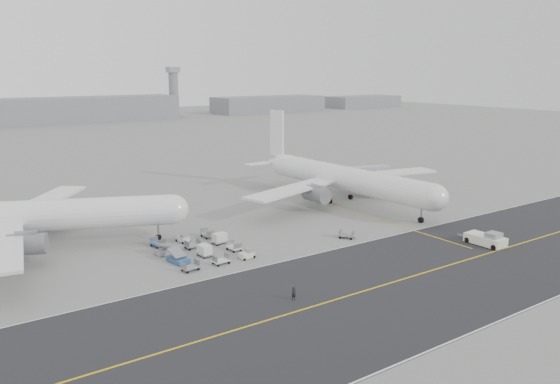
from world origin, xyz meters
TOP-DOWN VIEW (x-y plane):
  - ground at (0.00, 0.00)m, footprint 700.00×700.00m
  - taxiway at (5.02, -17.98)m, footprint 220.00×59.00m
  - horizon_buildings at (30.00, 260.00)m, footprint 520.00×28.00m
  - control_tower at (100.00, 265.00)m, footprint 7.00×7.00m
  - airliner_a at (-31.17, 27.97)m, footprint 51.30×50.14m
  - airliner_b at (33.88, 22.90)m, footprint 55.13×55.87m
  - pushback_tug at (33.63, -15.04)m, footprint 3.46×8.78m
  - jet_bridge at (46.70, 30.05)m, footprint 15.89×6.92m
  - gse_cluster at (-8.34, 9.21)m, footprint 18.95×22.47m
  - stray_dolly at (16.56, 1.38)m, footprint 2.75×3.03m
  - ground_crew_a at (-6.80, -14.91)m, footprint 0.69×0.51m

SIDE VIEW (x-z plane):
  - ground at x=0.00m, z-range 0.00..0.00m
  - horizon_buildings at x=30.00m, z-range -14.00..14.00m
  - gse_cluster at x=-8.34m, z-range -0.98..0.98m
  - stray_dolly at x=16.56m, z-range -0.80..0.80m
  - taxiway at x=5.02m, z-range -0.01..0.03m
  - ground_crew_a at x=-6.80m, z-range 0.00..1.76m
  - pushback_tug at x=33.63m, z-range -0.22..2.27m
  - jet_bridge at x=46.70m, z-range 1.17..7.12m
  - airliner_a at x=-31.17m, z-range -3.96..14.76m
  - airliner_b at x=33.88m, z-range -4.08..15.18m
  - control_tower at x=100.00m, z-range 0.63..31.88m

